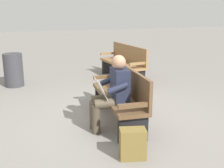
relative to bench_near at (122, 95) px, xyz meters
name	(u,v)px	position (x,y,z in m)	size (l,w,h in m)	color
ground_plane	(118,121)	(0.01, 0.07, -0.46)	(40.00, 40.00, 0.00)	gray
bench_near	(122,95)	(0.00, 0.00, 0.00)	(1.83, 0.63, 0.90)	brown
person_seated	(113,91)	(-0.27, 0.26, 0.17)	(0.59, 0.60, 1.18)	#1E2338
backpack	(133,144)	(-1.20, 0.32, -0.27)	(0.31, 0.37, 0.39)	brown
bench_far	(124,62)	(2.73, -1.15, 0.00)	(1.84, 0.66, 0.90)	olive
trash_bin	(13,70)	(2.94, 1.66, -0.06)	(0.45, 0.45, 0.80)	#38383D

